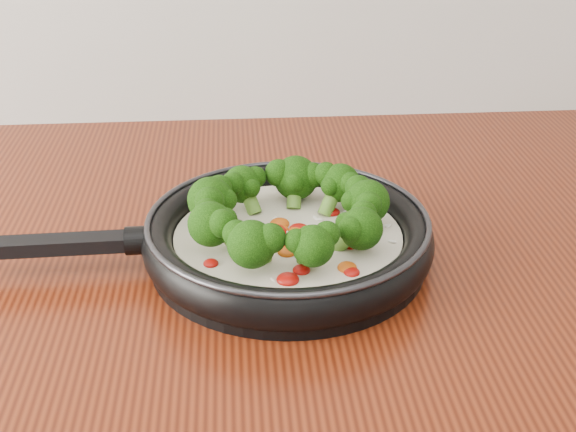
{
  "coord_description": "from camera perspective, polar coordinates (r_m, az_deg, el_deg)",
  "views": [
    {
      "loc": [
        -0.17,
        0.4,
        1.3
      ],
      "look_at": [
        -0.12,
        1.07,
        0.95
      ],
      "focal_mm": 47.71,
      "sensor_mm": 36.0,
      "label": 1
    }
  ],
  "objects": [
    {
      "name": "skillet",
      "position": [
        0.77,
        -0.21,
        -1.26
      ],
      "size": [
        0.46,
        0.3,
        0.08
      ],
      "color": "black",
      "rests_on": "counter"
    }
  ]
}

